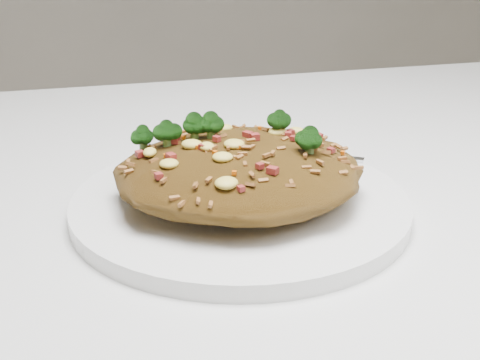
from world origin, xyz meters
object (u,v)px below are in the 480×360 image
plate (240,204)px  fried_rice (239,163)px  fork (289,151)px  dining_table (213,274)px

plate → fried_rice: bearing=118.6°
fried_rice → fork: fried_rice is taller
dining_table → fork: size_ratio=8.38×
dining_table → plate: (0.01, -0.06, 0.10)m
dining_table → fried_rice: size_ratio=5.96×
fried_rice → fork: size_ratio=1.41×
dining_table → fork: fork is taller
dining_table → plate: plate is taller
fork → dining_table: bearing=-125.0°
dining_table → fork: (0.08, 0.03, 0.11)m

